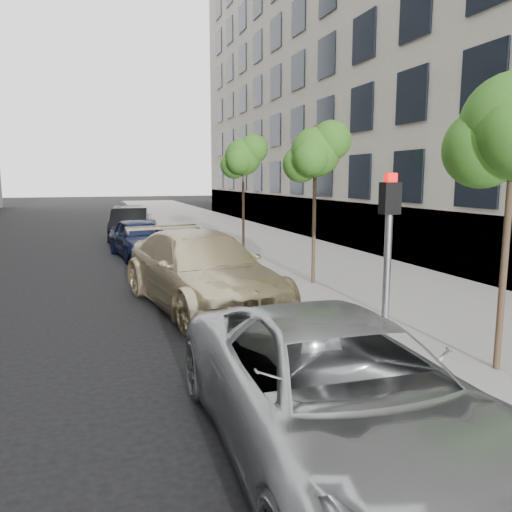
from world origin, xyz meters
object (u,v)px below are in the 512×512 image
tree_mid (316,152)px  sedan_black (129,225)px  tree_far (244,157)px  signal_pole (388,254)px  minivan (339,393)px  sedan_rear (134,218)px  sedan_blue (139,238)px  suv (202,270)px

tree_mid → sedan_black: bearing=108.1°
sedan_black → tree_far: bearing=-47.5°
signal_pole → minivan: size_ratio=0.53×
tree_mid → sedan_rear: (-3.33, 17.34, -2.95)m
signal_pole → tree_far: bearing=83.5°
tree_far → minivan: bearing=-103.1°
tree_mid → sedan_blue: size_ratio=1.00×
tree_far → sedan_rear: tree_far is taller
signal_pole → sedan_black: (-2.03, 18.53, -1.19)m
tree_mid → sedan_blue: (-3.99, 6.94, -2.89)m
sedan_black → sedan_rear: sedan_black is taller
tree_mid → suv: (-3.33, -1.07, -2.75)m
sedan_blue → tree_far: bearing=-14.2°
minivan → suv: 6.69m
tree_mid → tree_far: tree_far is taller
sedan_black → minivan: bearing=-80.9°
suv → sedan_rear: suv is taller
minivan → sedan_blue: (-0.66, 14.70, -0.03)m
suv → sedan_blue: 8.04m
sedan_black → sedan_blue: bearing=-83.0°
signal_pole → sedan_blue: signal_pole is taller
tree_far → suv: size_ratio=0.75×
tree_mid → sedan_rear: 17.90m
suv → sedan_black: (-0.63, 13.18, -0.09)m
tree_mid → sedan_rear: bearing=100.9°
tree_mid → sedan_black: size_ratio=0.92×
minivan → sedan_black: size_ratio=1.16×
sedan_black → tree_mid: bearing=-64.6°
sedan_black → sedan_rear: (0.63, 5.23, -0.10)m
tree_far → suv: tree_far is taller
tree_mid → signal_pole: tree_mid is taller
tree_mid → sedan_blue: bearing=119.9°
suv → sedan_black: suv is taller
tree_far → tree_mid: bearing=-90.0°
minivan → sedan_blue: size_ratio=1.27×
sedan_blue → sedan_black: 5.17m
tree_far → sedan_blue: bearing=173.7°
tree_mid → suv: size_ratio=0.72×
signal_pole → sedan_black: size_ratio=0.62×
tree_far → sedan_black: size_ratio=0.96×
signal_pole → sedan_black: signal_pole is taller
tree_mid → sedan_blue: 8.51m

